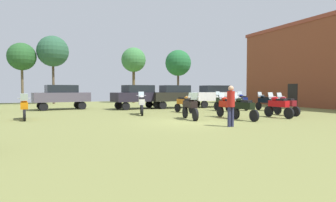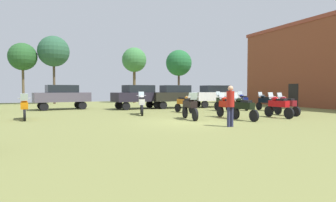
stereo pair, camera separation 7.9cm
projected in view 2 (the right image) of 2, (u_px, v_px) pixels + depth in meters
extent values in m
cube|color=olive|center=(187.00, 122.00, 14.18)|extent=(44.00, 52.00, 0.02)
cube|color=black|center=(293.00, 95.00, 26.81)|extent=(0.08, 1.20, 2.20)
cylinder|color=black|center=(192.00, 109.00, 19.32)|extent=(0.26, 0.61, 0.60)
cylinder|color=black|center=(178.00, 108.00, 20.58)|extent=(0.26, 0.61, 0.60)
cube|color=#C8711D|center=(185.00, 102.00, 19.93)|extent=(0.68, 1.38, 0.36)
ellipsoid|color=#C8711D|center=(187.00, 98.00, 19.67)|extent=(0.43, 0.54, 0.24)
cube|color=black|center=(183.00, 98.00, 20.10)|extent=(0.43, 0.62, 0.12)
cube|color=silver|center=(191.00, 95.00, 19.40)|extent=(0.39, 0.24, 0.39)
cylinder|color=#B7B7BC|center=(190.00, 96.00, 19.48)|extent=(0.61, 0.19, 0.04)
cylinder|color=black|center=(195.00, 115.00, 14.70)|extent=(0.19, 0.67, 0.66)
cylinder|color=black|center=(185.00, 112.00, 16.21)|extent=(0.19, 0.67, 0.66)
cube|color=black|center=(190.00, 104.00, 15.43)|extent=(0.51, 1.37, 0.36)
ellipsoid|color=black|center=(192.00, 99.00, 15.13)|extent=(0.37, 0.51, 0.24)
cube|color=black|center=(188.00, 100.00, 15.65)|extent=(0.36, 0.59, 0.12)
cube|color=silver|center=(194.00, 96.00, 14.80)|extent=(0.37, 0.19, 0.39)
cylinder|color=#B7B7BC|center=(193.00, 97.00, 14.90)|extent=(0.62, 0.10, 0.04)
cylinder|color=black|center=(233.00, 113.00, 15.84)|extent=(0.16, 0.61, 0.61)
cylinder|color=black|center=(254.00, 116.00, 14.38)|extent=(0.16, 0.61, 0.61)
cube|color=black|center=(243.00, 106.00, 15.09)|extent=(0.46, 1.41, 0.36)
ellipsoid|color=black|center=(239.00, 100.00, 15.35)|extent=(0.35, 0.50, 0.24)
cube|color=black|center=(246.00, 101.00, 14.86)|extent=(0.34, 0.58, 0.12)
cube|color=silver|center=(235.00, 97.00, 15.66)|extent=(0.37, 0.18, 0.39)
cylinder|color=#B7B7BC|center=(236.00, 98.00, 15.56)|extent=(0.62, 0.08, 0.04)
cylinder|color=black|center=(220.00, 112.00, 16.99)|extent=(0.13, 0.62, 0.62)
cylinder|color=black|center=(235.00, 114.00, 15.62)|extent=(0.13, 0.62, 0.62)
cube|color=red|center=(228.00, 104.00, 16.29)|extent=(0.38, 1.28, 0.36)
ellipsoid|color=red|center=(225.00, 99.00, 16.54)|extent=(0.33, 0.49, 0.24)
cube|color=black|center=(230.00, 100.00, 16.07)|extent=(0.31, 0.57, 0.12)
cube|color=silver|center=(222.00, 96.00, 16.82)|extent=(0.36, 0.16, 0.39)
cylinder|color=#B7B7BC|center=(223.00, 97.00, 16.74)|extent=(0.62, 0.05, 0.04)
cylinder|color=black|center=(278.00, 110.00, 18.55)|extent=(0.14, 0.61, 0.61)
cylinder|color=black|center=(296.00, 112.00, 17.11)|extent=(0.14, 0.61, 0.61)
cube|color=maroon|center=(287.00, 103.00, 17.81)|extent=(0.40, 1.32, 0.36)
ellipsoid|color=maroon|center=(283.00, 98.00, 18.07)|extent=(0.33, 0.49, 0.24)
cube|color=black|center=(290.00, 99.00, 17.58)|extent=(0.32, 0.57, 0.12)
cube|color=silver|center=(280.00, 96.00, 18.37)|extent=(0.36, 0.16, 0.39)
cylinder|color=#B7B7BC|center=(281.00, 97.00, 18.28)|extent=(0.62, 0.05, 0.04)
cylinder|color=black|center=(269.00, 111.00, 17.05)|extent=(0.15, 0.64, 0.64)
cylinder|color=black|center=(289.00, 113.00, 15.71)|extent=(0.15, 0.64, 0.64)
cube|color=red|center=(279.00, 104.00, 16.36)|extent=(0.43, 1.28, 0.36)
ellipsoid|color=red|center=(275.00, 99.00, 16.60)|extent=(0.35, 0.50, 0.24)
cube|color=black|center=(282.00, 100.00, 16.15)|extent=(0.33, 0.58, 0.12)
cube|color=silver|center=(271.00, 96.00, 16.88)|extent=(0.37, 0.17, 0.39)
cylinder|color=#B7B7BC|center=(272.00, 97.00, 16.79)|extent=(0.62, 0.07, 0.04)
cylinder|color=black|center=(217.00, 106.00, 22.06)|extent=(0.16, 0.66, 0.66)
cylinder|color=black|center=(229.00, 107.00, 20.74)|extent=(0.16, 0.66, 0.66)
cube|color=#212D20|center=(223.00, 100.00, 21.38)|extent=(0.44, 1.27, 0.36)
ellipsoid|color=#212D20|center=(221.00, 96.00, 21.62)|extent=(0.35, 0.50, 0.24)
cube|color=black|center=(225.00, 97.00, 21.17)|extent=(0.33, 0.58, 0.12)
cube|color=silver|center=(218.00, 94.00, 21.89)|extent=(0.37, 0.17, 0.39)
cylinder|color=#B7B7BC|center=(219.00, 95.00, 21.81)|extent=(0.62, 0.07, 0.04)
cylinder|color=black|center=(141.00, 109.00, 19.02)|extent=(0.29, 0.67, 0.66)
cylinder|color=black|center=(142.00, 110.00, 17.57)|extent=(0.29, 0.67, 0.66)
cube|color=silver|center=(142.00, 102.00, 18.27)|extent=(0.66, 1.29, 0.36)
ellipsoid|color=silver|center=(142.00, 97.00, 18.54)|extent=(0.43, 0.55, 0.24)
cube|color=black|center=(142.00, 98.00, 18.05)|extent=(0.43, 0.62, 0.12)
cube|color=silver|center=(141.00, 95.00, 18.84)|extent=(0.39, 0.24, 0.39)
cylinder|color=#B7B7BC|center=(141.00, 95.00, 18.75)|extent=(0.61, 0.19, 0.04)
cylinder|color=black|center=(259.00, 106.00, 22.55)|extent=(0.12, 0.61, 0.61)
cylinder|color=black|center=(272.00, 107.00, 21.18)|extent=(0.12, 0.61, 0.61)
cube|color=black|center=(266.00, 100.00, 21.84)|extent=(0.37, 1.26, 0.36)
ellipsoid|color=black|center=(263.00, 97.00, 22.09)|extent=(0.32, 0.48, 0.24)
cube|color=black|center=(268.00, 97.00, 21.63)|extent=(0.30, 0.56, 0.12)
cube|color=silver|center=(260.00, 94.00, 22.37)|extent=(0.36, 0.15, 0.39)
cylinder|color=#B7B7BC|center=(261.00, 95.00, 22.29)|extent=(0.62, 0.04, 0.04)
cylinder|color=black|center=(239.00, 105.00, 23.33)|extent=(0.31, 0.66, 0.65)
cylinder|color=black|center=(246.00, 106.00, 21.69)|extent=(0.31, 0.66, 0.65)
cube|color=navy|center=(243.00, 100.00, 22.49)|extent=(0.77, 1.44, 0.36)
ellipsoid|color=navy|center=(242.00, 96.00, 22.79)|extent=(0.45, 0.55, 0.24)
cube|color=black|center=(244.00, 97.00, 22.23)|extent=(0.46, 0.62, 0.12)
cube|color=silver|center=(240.00, 94.00, 23.13)|extent=(0.39, 0.25, 0.39)
cylinder|color=#B7B7BC|center=(241.00, 94.00, 23.03)|extent=(0.60, 0.22, 0.04)
cylinder|color=black|center=(25.00, 115.00, 14.63)|extent=(0.17, 0.61, 0.60)
cylinder|color=black|center=(24.00, 113.00, 16.08)|extent=(0.17, 0.61, 0.60)
cube|color=#C76C0B|center=(24.00, 105.00, 15.34)|extent=(0.48, 1.42, 0.36)
ellipsoid|color=#C76C0B|center=(24.00, 100.00, 15.05)|extent=(0.36, 0.51, 0.24)
cube|color=black|center=(24.00, 101.00, 15.54)|extent=(0.35, 0.58, 0.12)
cube|color=silver|center=(24.00, 97.00, 14.73)|extent=(0.37, 0.18, 0.39)
cylinder|color=#B7B7BC|center=(24.00, 98.00, 14.83)|extent=(0.62, 0.09, 0.04)
cylinder|color=black|center=(205.00, 104.00, 24.74)|extent=(0.64, 0.23, 0.64)
cylinder|color=black|center=(197.00, 104.00, 26.08)|extent=(0.64, 0.23, 0.64)
cylinder|color=black|center=(233.00, 104.00, 25.80)|extent=(0.64, 0.23, 0.64)
cylinder|color=black|center=(224.00, 103.00, 27.14)|extent=(0.64, 0.23, 0.64)
cube|color=silver|center=(215.00, 96.00, 25.91)|extent=(4.33, 1.88, 0.75)
cube|color=black|center=(215.00, 89.00, 25.88)|extent=(2.39, 1.63, 0.61)
cylinder|color=black|center=(126.00, 106.00, 22.24)|extent=(0.67, 0.33, 0.64)
cylinder|color=black|center=(119.00, 105.00, 23.45)|extent=(0.67, 0.33, 0.64)
cylinder|color=black|center=(158.00, 105.00, 23.83)|extent=(0.67, 0.33, 0.64)
cylinder|color=black|center=(150.00, 104.00, 25.03)|extent=(0.67, 0.33, 0.64)
cube|color=#221F2B|center=(138.00, 97.00, 23.61)|extent=(4.56, 2.55, 0.75)
cube|color=black|center=(138.00, 89.00, 23.58)|extent=(2.61, 1.99, 0.61)
cylinder|color=black|center=(44.00, 107.00, 21.55)|extent=(0.67, 0.32, 0.64)
cylinder|color=black|center=(42.00, 106.00, 22.78)|extent=(0.67, 0.32, 0.64)
cylinder|color=black|center=(83.00, 106.00, 23.08)|extent=(0.67, 0.32, 0.64)
cylinder|color=black|center=(78.00, 105.00, 24.31)|extent=(0.67, 0.32, 0.64)
cube|color=#4F4856|center=(62.00, 97.00, 22.90)|extent=(4.53, 2.46, 0.75)
cube|color=black|center=(62.00, 89.00, 22.87)|extent=(2.59, 1.94, 0.61)
cylinder|color=black|center=(163.00, 105.00, 23.49)|extent=(0.64, 0.23, 0.64)
cylinder|color=black|center=(157.00, 104.00, 24.81)|extent=(0.64, 0.23, 0.64)
cylinder|color=black|center=(194.00, 104.00, 24.67)|extent=(0.64, 0.23, 0.64)
cylinder|color=black|center=(186.00, 104.00, 25.98)|extent=(0.64, 0.23, 0.64)
cube|color=black|center=(175.00, 97.00, 24.71)|extent=(4.34, 1.90, 0.75)
cube|color=black|center=(175.00, 89.00, 24.68)|extent=(2.40, 1.64, 0.61)
cylinder|color=#282A4B|center=(229.00, 117.00, 12.36)|extent=(0.14, 0.14, 0.88)
cylinder|color=#282A4B|center=(232.00, 117.00, 12.43)|extent=(0.14, 0.14, 0.88)
cylinder|color=#A41C17|center=(230.00, 99.00, 12.36)|extent=(0.34, 0.34, 0.70)
sphere|color=tan|center=(230.00, 88.00, 12.34)|extent=(0.24, 0.24, 0.24)
cylinder|color=brown|center=(23.00, 84.00, 30.54)|extent=(0.25, 0.25, 4.52)
sphere|color=#265527|center=(23.00, 57.00, 30.42)|extent=(2.97, 2.97, 2.97)
cylinder|color=brown|center=(134.00, 84.00, 34.45)|extent=(0.33, 0.33, 4.58)
sphere|color=#3B7A3E|center=(134.00, 60.00, 34.33)|extent=(2.98, 2.98, 2.98)
cylinder|color=#4D3E2E|center=(54.00, 81.00, 31.62)|extent=(0.26, 0.26, 5.14)
sphere|color=#295539|center=(54.00, 51.00, 31.47)|extent=(3.42, 3.42, 3.42)
cylinder|color=brown|center=(179.00, 85.00, 36.43)|extent=(0.28, 0.28, 4.30)
sphere|color=#216331|center=(179.00, 63.00, 36.30)|extent=(3.34, 3.34, 3.34)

